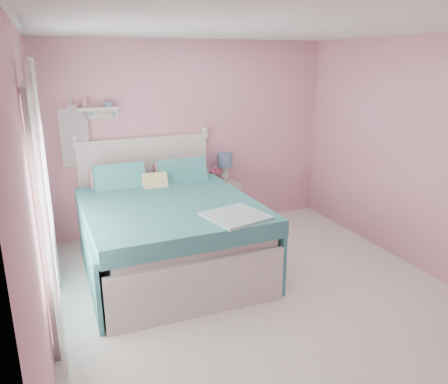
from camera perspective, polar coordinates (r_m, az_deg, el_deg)
floor at (r=4.61m, az=4.96°, el=-13.60°), size 4.50×4.50×0.00m
room_shell at (r=4.05m, az=5.53°, el=6.10°), size 4.50×4.50×4.50m
bed at (r=5.12m, az=-7.43°, el=-5.06°), size 1.87×2.34×1.35m
nightstand at (r=6.30m, az=-0.01°, el=-1.72°), size 0.45×0.44×0.64m
table_lamp at (r=6.20m, az=0.14°, el=3.93°), size 0.22×0.22×0.43m
vase at (r=6.18m, az=-1.16°, el=1.74°), size 0.18×0.18×0.15m
teacup at (r=6.09m, az=0.11°, el=1.13°), size 0.12×0.12×0.08m
roses at (r=6.14m, az=-1.17°, el=2.76°), size 0.14×0.11×0.12m
wall_shelf at (r=5.78m, az=-16.19°, el=10.28°), size 0.50×0.15×0.25m
hanging_dress at (r=5.79m, az=-18.93°, el=6.69°), size 0.34×0.03×0.72m
french_door at (r=4.13m, az=-22.67°, el=-2.28°), size 0.04×1.32×2.16m
curtain_near at (r=3.39m, az=-21.98°, el=-4.39°), size 0.04×0.40×2.32m
curtain_far at (r=4.81m, az=-22.25°, el=1.71°), size 0.04×0.40×2.32m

